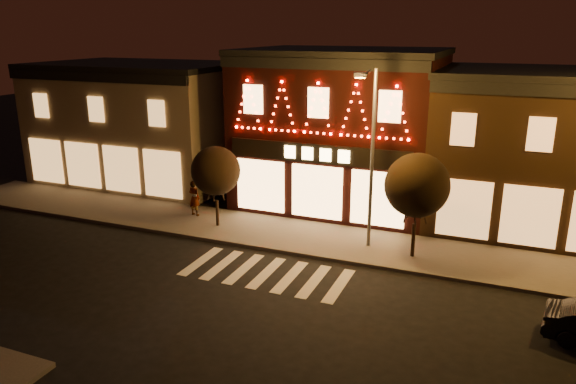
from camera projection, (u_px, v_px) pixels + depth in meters
The scene contains 9 objects.
ground at pixel (217, 321), 18.08m from camera, with size 120.00×120.00×0.00m, color black.
sidewalk_far at pixel (344, 243), 24.43m from camera, with size 44.00×4.00×0.15m, color #47423D.
building_left at pixel (143, 122), 34.14m from camera, with size 12.20×8.28×7.30m.
building_pulp at pixel (342, 128), 29.27m from camera, with size 10.20×8.34×8.30m.
building_right_a at pixel (534, 149), 25.96m from camera, with size 9.20×8.28×7.50m.
streetlamp_mid at pixel (371, 147), 22.51m from camera, with size 0.58×1.75×7.61m.
tree_left at pixel (216, 171), 25.63m from camera, with size 2.33×2.33×3.89m.
tree_right at pixel (417, 185), 21.98m from camera, with size 2.63×2.63×4.40m.
pedestrian at pixel (194, 198), 27.60m from camera, with size 0.67×0.44×1.82m, color gray.
Camera 1 is at (8.27, -13.99, 9.31)m, focal length 34.03 mm.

